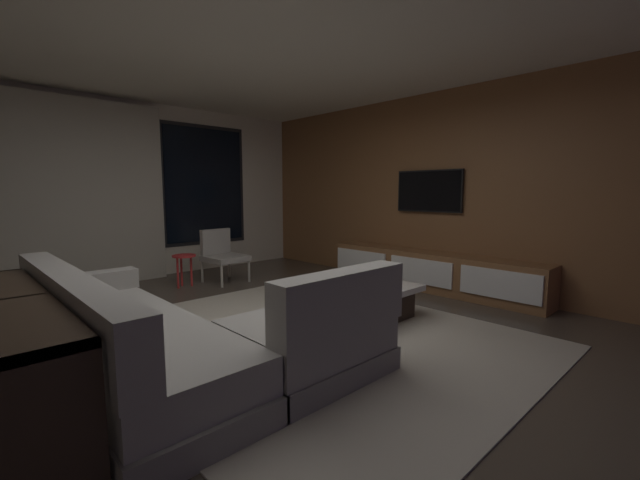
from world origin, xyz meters
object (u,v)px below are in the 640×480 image
media_console (432,272)px  console_table_behind_couch (13,353)px  book_stack_on_coffee_table (354,278)px  mounted_tv (429,191)px  accent_chair_near_window (222,253)px  side_stool (184,261)px  coffee_table (349,300)px  sectional_couch (176,340)px

media_console → console_table_behind_couch: console_table_behind_couch is taller
book_stack_on_coffee_table → mounted_tv: bearing=3.7°
accent_chair_near_window → side_stool: size_ratio=1.70×
book_stack_on_coffee_table → side_stool: (-0.86, 2.42, -0.01)m
accent_chair_near_window → coffee_table: bearing=-88.2°
book_stack_on_coffee_table → side_stool: size_ratio=0.63×
side_stool → mounted_tv: (2.55, -2.31, 0.98)m
console_table_behind_couch → media_console: bearing=0.1°
coffee_table → side_stool: (-0.66, 2.53, 0.19)m
sectional_couch → mounted_tv: (3.85, 0.34, 1.06)m
sectional_couch → mounted_tv: 4.01m
coffee_table → console_table_behind_couch: bearing=179.6°
book_stack_on_coffee_table → accent_chair_near_window: bearing=96.8°
book_stack_on_coffee_table → console_table_behind_couch: bearing=-178.2°
media_console → accent_chair_near_window: bearing=126.0°
media_console → mounted_tv: size_ratio=3.09×
media_console → console_table_behind_couch: 4.58m
accent_chair_near_window → console_table_behind_couch: size_ratio=0.37×
sectional_couch → coffee_table: size_ratio=2.16×
console_table_behind_couch → book_stack_on_coffee_table: bearing=1.8°
coffee_table → side_stool: side_stool is taller
sectional_couch → side_stool: size_ratio=5.43×
console_table_behind_couch → mounted_tv: bearing=2.5°
book_stack_on_coffee_table → accent_chair_near_window: 2.40m
coffee_table → mounted_tv: 2.23m
sectional_couch → media_console: bearing=2.2°
book_stack_on_coffee_table → mounted_tv: size_ratio=0.29×
sectional_couch → console_table_behind_couch: bearing=171.7°
book_stack_on_coffee_table → console_table_behind_couch: 3.07m
mounted_tv → media_console: bearing=-132.5°
mounted_tv → coffee_table: bearing=-173.3°
coffee_table → mounted_tv: mounted_tv is taller
coffee_table → media_console: size_ratio=0.37×
coffee_table → book_stack_on_coffee_table: book_stack_on_coffee_table is taller
coffee_table → media_console: bearing=0.8°
sectional_couch → mounted_tv: mounted_tv is taller
side_stool → mounted_tv: mounted_tv is taller
sectional_couch → media_console: sectional_couch is taller
accent_chair_near_window → media_console: accent_chair_near_window is taller
media_console → mounted_tv: 1.13m
book_stack_on_coffee_table → side_stool: 2.57m
book_stack_on_coffee_table → side_stool: bearing=109.6°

